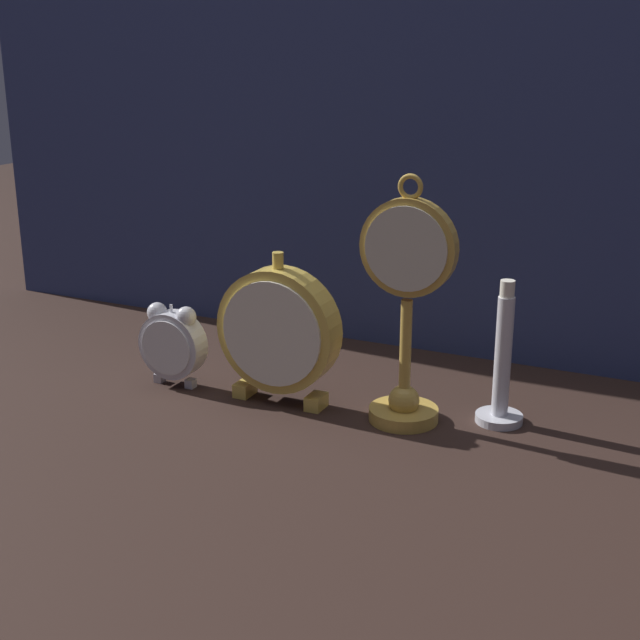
# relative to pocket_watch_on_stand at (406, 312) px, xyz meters

# --- Properties ---
(ground_plane) EXTENTS (4.00, 4.00, 0.00)m
(ground_plane) POSITION_rel_pocket_watch_on_stand_xyz_m (-0.12, -0.06, -0.14)
(ground_plane) COLOR black
(fabric_backdrop_drape) EXTENTS (1.43, 0.01, 0.68)m
(fabric_backdrop_drape) POSITION_rel_pocket_watch_on_stand_xyz_m (-0.12, 0.26, 0.20)
(fabric_backdrop_drape) COLOR navy
(fabric_backdrop_drape) RESTS_ON ground_plane
(pocket_watch_on_stand) EXTENTS (0.12, 0.08, 0.30)m
(pocket_watch_on_stand) POSITION_rel_pocket_watch_on_stand_xyz_m (0.00, 0.00, 0.00)
(pocket_watch_on_stand) COLOR gold
(pocket_watch_on_stand) RESTS_ON ground_plane
(alarm_clock_twin_bell) EXTENTS (0.09, 0.03, 0.11)m
(alarm_clock_twin_bell) POSITION_rel_pocket_watch_on_stand_xyz_m (-0.32, -0.02, -0.08)
(alarm_clock_twin_bell) COLOR silver
(alarm_clock_twin_bell) RESTS_ON ground_plane
(mantel_clock_silver) EXTENTS (0.16, 0.04, 0.20)m
(mantel_clock_silver) POSITION_rel_pocket_watch_on_stand_xyz_m (-0.16, -0.01, -0.04)
(mantel_clock_silver) COLOR gold
(mantel_clock_silver) RESTS_ON ground_plane
(brass_candlestick) EXTENTS (0.06, 0.06, 0.18)m
(brass_candlestick) POSITION_rel_pocket_watch_on_stand_xyz_m (0.11, 0.05, -0.08)
(brass_candlestick) COLOR silver
(brass_candlestick) RESTS_ON ground_plane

